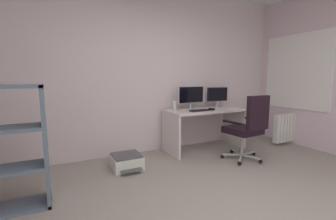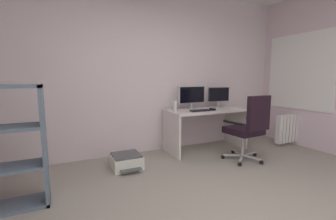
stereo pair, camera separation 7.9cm
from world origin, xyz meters
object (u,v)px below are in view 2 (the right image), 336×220
Objects in this scene: monitor_secondary at (219,96)px; computer_mouse at (213,109)px; keyboard at (200,111)px; radiator at (292,128)px; printer at (126,161)px; desktop_speaker at (175,106)px; office_chair at (249,126)px; monitor_main at (192,96)px; desk at (206,120)px.

monitor_secondary is 4.23× the size of computer_mouse.
radiator is (1.89, -0.32, -0.41)m from keyboard.
printer is 3.21m from radiator.
printer is (-0.93, -0.30, -0.72)m from desktop_speaker.
printer is (-1.75, 0.55, -0.46)m from office_chair.
office_chair is (0.46, -0.91, -0.41)m from monitor_main.
monitor_main is 3.19× the size of desktop_speaker.
monitor_main is at bearing 7.58° from desktop_speaker.
keyboard is at bearing 170.42° from radiator.
office_chair is at bearing -81.61° from computer_mouse.
monitor_main reaches higher than desktop_speaker.
office_chair is at bearing -98.14° from monitor_secondary.
desktop_speaker is 2.37m from radiator.
desktop_speaker is (-0.36, -0.05, -0.16)m from monitor_main.
monitor_main is 0.39m from desktop_speaker.
desk is 0.33m from keyboard.
desk is 4.14× the size of keyboard.
monitor_secondary reaches higher than keyboard.
monitor_main is at bearing -179.99° from monitor_secondary.
printer is at bearing -161.93° from desktop_speaker.
desk is 8.28× the size of desktop_speaker.
desk is 2.91× the size of printer.
monitor_main is 1.60m from printer.
desktop_speaker is 0.35× the size of printer.
radiator is (1.65, -0.31, -0.42)m from computer_mouse.
monitor_secondary is at bearing 18.44° from desk.
monitor_main reaches higher than keyboard.
desktop_speaker is 1.21m from office_chair.
monitor_secondary is at bearing 156.14° from radiator.
computer_mouse is 0.69m from office_chair.
printer is 0.62× the size of radiator.
office_chair is (-0.13, -0.91, -0.40)m from monitor_secondary.
keyboard is at bearing -30.19° from desktop_speaker.
monitor_main reaches higher than office_chair.
desktop_speaker reaches higher than computer_mouse.
monitor_secondary is at bearing 0.01° from monitor_main.
monitor_main is at bearing 93.13° from keyboard.
office_chair reaches higher than keyboard.
computer_mouse is 0.21× the size of printer.
radiator is at bearing -4.08° from printer.
computer_mouse is at bearing -20.07° from desktop_speaker.
monitor_secondary is at bearing 10.62° from printer.
monitor_secondary is at bearing 25.45° from keyboard.
monitor_main is at bearing 151.66° from desk.
desktop_speaker is at bearing -177.11° from monitor_secondary.
computer_mouse reaches higher than printer.
desk is 0.51m from monitor_main.
keyboard is 1.96m from radiator.
printer is at bearing 173.55° from computer_mouse.
desk is 3.33× the size of monitor_secondary.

